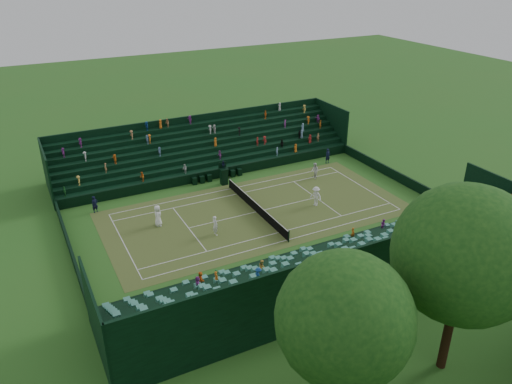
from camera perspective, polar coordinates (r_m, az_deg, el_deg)
ground at (r=44.77m, az=-0.00°, el=-2.31°), size 160.00×160.00×0.00m
court_surface at (r=44.77m, az=-0.00°, el=-2.30°), size 12.97×26.77×0.01m
perimeter_wall_north at (r=52.98m, az=15.50°, el=1.92°), size 17.17×0.20×1.00m
perimeter_wall_south at (r=40.81m, az=-20.42°, el=-6.30°), size 17.17×0.20×1.00m
perimeter_wall_east at (r=38.18m, az=5.84°, el=-6.96°), size 0.20×31.77×1.00m
perimeter_wall_west at (r=51.51m, az=-4.29°, el=2.14°), size 0.20×31.77×1.00m
north_grandstand at (r=34.79m, az=9.63°, el=-8.76°), size 6.60×32.00×4.90m
south_grandstand at (r=54.72m, az=-6.05°, el=4.70°), size 6.60×32.00×4.90m
tennis_net at (r=44.53m, az=-0.00°, el=-1.71°), size 11.67×0.10×1.06m
umpire_chair at (r=49.81m, az=-3.71°, el=2.04°), size 0.81×0.81×2.54m
courtside_chairs at (r=51.15m, az=-4.45°, el=1.83°), size 0.48×5.45×1.05m
player_near_west at (r=42.98m, az=-11.15°, el=-2.68°), size 1.07×0.86×1.89m
player_near_east at (r=41.01m, az=-4.69°, el=-3.84°), size 0.69×0.51×1.73m
player_far_west at (r=51.46m, az=6.72°, el=2.42°), size 0.94×0.80×1.68m
player_far_east at (r=45.85m, az=6.86°, el=-0.48°), size 1.39×1.10×1.88m
line_judge_north at (r=55.54m, az=8.21°, el=4.10°), size 0.43×0.63×1.67m
line_judge_south at (r=46.65m, az=-17.94°, el=-1.35°), size 0.55×0.67×1.58m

